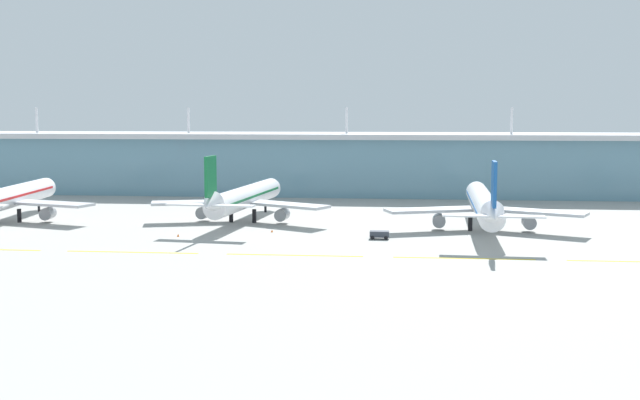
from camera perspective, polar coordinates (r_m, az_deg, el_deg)
name	(u,v)px	position (r m, az deg, el deg)	size (l,w,h in m)	color
ground_plane	(315,245)	(168.28, -0.34, -3.38)	(600.00, 600.00, 0.00)	#9E9E99
terminal_building	(348,163)	(273.16, 2.06, 2.75)	(288.00, 34.00, 30.65)	#6693A8
airliner_nearest	(9,198)	(219.89, -22.10, 0.17)	(48.60, 62.08, 18.90)	white
airliner_near_middle	(244,198)	(204.63, -5.65, 0.17)	(48.51, 60.20, 18.90)	silver
airliner_far_middle	(484,204)	(193.17, 12.04, -0.31)	(48.76, 67.86, 18.90)	white
taxiway_stripe_mid_west	(132,252)	(164.63, -13.75, -3.78)	(28.00, 0.70, 0.04)	yellow
taxiway_stripe_centre	(294,255)	(156.66, -1.91, -4.12)	(28.00, 0.70, 0.04)	yellow
taxiway_stripe_mid_east	(464,258)	(155.85, 10.61, -4.28)	(28.00, 0.70, 0.04)	yellow
pushback_tug	(379,234)	(177.05, 4.43, -2.55)	(4.42, 2.55, 1.85)	#333842
safety_cone_left_wingtip	(178,235)	(182.95, -10.48, -2.58)	(0.56, 0.56, 0.70)	orange
safety_cone_nose_front	(272,231)	(186.78, -3.58, -2.30)	(0.56, 0.56, 0.70)	orange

